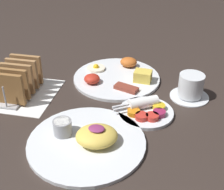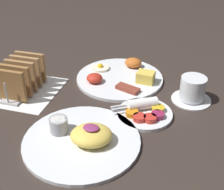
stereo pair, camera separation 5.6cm
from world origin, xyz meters
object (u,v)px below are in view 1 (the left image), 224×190
(plate_foreground, at_px, (88,139))
(toast_rack, at_px, (18,80))
(plate_condiments, at_px, (146,111))
(coffee_cup, at_px, (191,87))
(plate_breakfast, at_px, (118,76))

(plate_foreground, height_order, toast_rack, toast_rack)
(plate_condiments, height_order, coffee_cup, coffee_cup)
(plate_breakfast, relative_size, coffee_cup, 2.44)
(toast_rack, distance_m, coffee_cup, 0.53)
(plate_breakfast, distance_m, toast_rack, 0.33)
(plate_breakfast, height_order, plate_condiments, plate_breakfast)
(plate_foreground, xyz_separation_m, coffee_cup, (0.25, 0.28, 0.02))
(toast_rack, height_order, coffee_cup, toast_rack)
(plate_condiments, bearing_deg, plate_breakfast, 122.65)
(coffee_cup, bearing_deg, plate_condiments, -135.73)
(plate_breakfast, xyz_separation_m, toast_rack, (-0.28, -0.16, 0.04))
(plate_breakfast, bearing_deg, coffee_cup, -15.61)
(toast_rack, bearing_deg, plate_breakfast, 29.80)
(toast_rack, bearing_deg, coffee_cup, 10.16)
(plate_breakfast, relative_size, toast_rack, 1.63)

